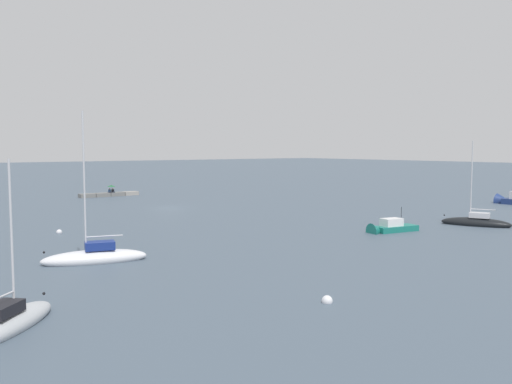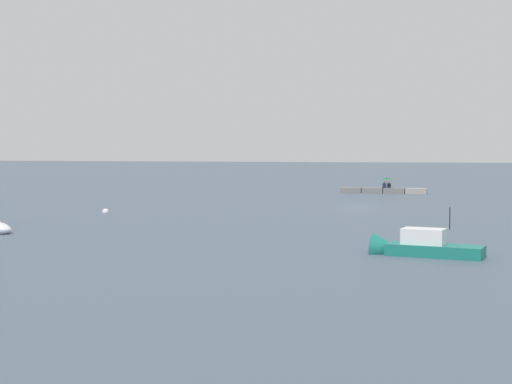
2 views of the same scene
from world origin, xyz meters
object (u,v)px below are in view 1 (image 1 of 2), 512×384
Objects in this scene: person_seated_dark_left at (113,191)px; mooring_buoy_mid at (59,232)px; motorboat_teal_mid at (389,229)px; mooring_buoy_near at (327,301)px; person_seated_blue_right at (110,191)px; sailboat_grey_outer at (7,323)px; umbrella_open_green at (111,186)px; sailboat_white_near at (95,257)px; sailboat_black_mid at (476,222)px.

mooring_buoy_mid is at bearing 60.17° from person_seated_dark_left.
person_seated_dark_left is at bearing 16.63° from motorboat_teal_mid.
person_seated_blue_right is at bearing -102.21° from mooring_buoy_near.
sailboat_grey_outer is (29.11, 60.32, -0.57)m from person_seated_dark_left.
mooring_buoy_near is (14.81, 65.83, -0.78)m from person_seated_dark_left.
person_seated_blue_right is 0.91m from umbrella_open_green.
sailboat_white_near is 20.76× the size of mooring_buoy_mid.
sailboat_grey_outer reaches higher than mooring_buoy_near.
mooring_buoy_mid is (4.24, -31.69, -0.01)m from mooring_buoy_near.
person_seated_blue_right is at bearing -6.74° from sailboat_white_near.
motorboat_teal_mid is (-6.51, 52.43, -0.57)m from person_seated_dark_left.
sailboat_grey_outer reaches higher than umbrella_open_green.
person_seated_dark_left is 0.91m from umbrella_open_green.
motorboat_teal_mid is 25.18m from mooring_buoy_near.
person_seated_blue_right is 0.55× the size of umbrella_open_green.
mooring_buoy_near is at bearing 176.04° from sailboat_black_mid.
sailboat_white_near is (20.36, 48.83, -0.52)m from person_seated_blue_right.
sailboat_white_near is 18.10m from mooring_buoy_near.
person_seated_blue_right is (0.56, -0.03, 0.00)m from person_seated_dark_left.
umbrella_open_green reaches higher than person_seated_blue_right.
motorboat_teal_mid is at bearing 58.31° from sailboat_grey_outer.
umbrella_open_green is at bearing -118.79° from mooring_buoy_mid.
person_seated_dark_left is 0.13× the size of motorboat_teal_mid.
umbrella_open_green reaches higher than mooring_buoy_near.
person_seated_blue_right is 67.38m from mooring_buoy_near.
sailboat_black_mid is 17.28× the size of mooring_buoy_mid.
person_seated_blue_right is at bearing -3.74° from person_seated_dark_left.
sailboat_grey_outer reaches higher than motorboat_teal_mid.
sailboat_black_mid is 1.16× the size of sailboat_grey_outer.
sailboat_grey_outer is (28.55, 60.35, -0.57)m from person_seated_blue_right.
person_seated_dark_left is 53.09m from sailboat_white_near.
mooring_buoy_near is at bearing 77.56° from umbrella_open_green.
person_seated_blue_right is at bearing 110.50° from sailboat_grey_outer.
person_seated_dark_left is at bearing -7.31° from sailboat_white_near.
sailboat_black_mid is (-17.46, 55.08, -1.41)m from umbrella_open_green.
person_seated_blue_right is 1.25× the size of mooring_buoy_near.
sailboat_black_mid reaches higher than mooring_buoy_mid.
person_seated_dark_left is 0.09× the size of sailboat_grey_outer.
person_seated_blue_right reaches higher than mooring_buoy_near.
umbrella_open_green is 2.50× the size of mooring_buoy_mid.
mooring_buoy_near is (14.25, 65.86, -0.78)m from person_seated_blue_right.
sailboat_black_mid is at bearing 106.64° from person_seated_dark_left.
person_seated_blue_right is 0.07× the size of sailboat_white_near.
motorboat_teal_mid is at bearing 144.41° from mooring_buoy_mid.
person_seated_dark_left is 67.48m from mooring_buoy_near.
sailboat_grey_outer is 13.57× the size of mooring_buoy_near.
sailboat_white_near is 14.78m from mooring_buoy_mid.
motorboat_teal_mid reaches higher than umbrella_open_green.
sailboat_grey_outer is 14.95× the size of mooring_buoy_mid.
person_seated_blue_right is 52.94m from motorboat_teal_mid.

